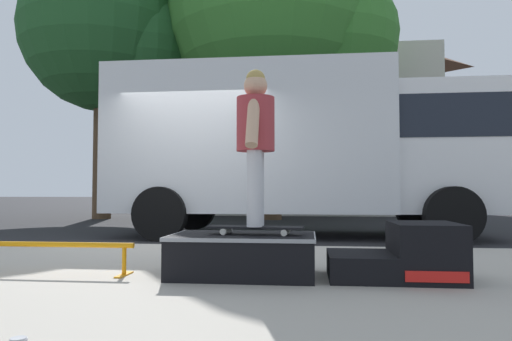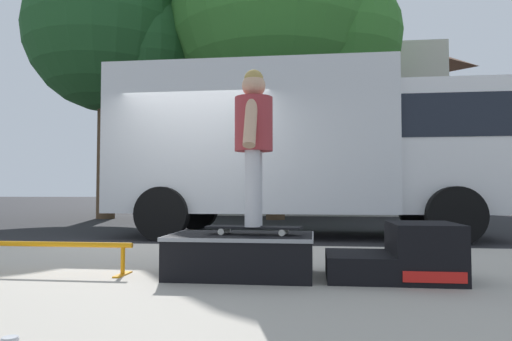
% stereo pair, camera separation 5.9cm
% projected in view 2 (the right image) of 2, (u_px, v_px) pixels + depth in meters
% --- Properties ---
extents(ground_plane, '(140.00, 140.00, 0.00)m').
position_uv_depth(ground_plane, '(176.00, 249.00, 6.73)').
color(ground_plane, black).
extents(sidewalk_slab, '(50.00, 5.00, 0.12)m').
position_uv_depth(sidewalk_slab, '(67.00, 286.00, 3.76)').
color(sidewalk_slab, '#A8A093').
rests_on(sidewalk_slab, ground).
extents(skate_box, '(1.18, 0.75, 0.34)m').
position_uv_depth(skate_box, '(242.00, 253.00, 3.87)').
color(skate_box, black).
rests_on(skate_box, sidewalk_slab).
extents(kicker_ramp, '(1.01, 0.67, 0.45)m').
position_uv_depth(kicker_ramp, '(403.00, 256.00, 3.71)').
color(kicker_ramp, black).
rests_on(kicker_ramp, sidewalk_slab).
extents(grind_rail, '(1.65, 0.28, 0.27)m').
position_uv_depth(grind_rail, '(39.00, 249.00, 4.00)').
color(grind_rail, orange).
rests_on(grind_rail, sidewalk_slab).
extents(skateboard, '(0.80, 0.28, 0.07)m').
position_uv_depth(skateboard, '(254.00, 228.00, 3.86)').
color(skateboard, black).
rests_on(skateboard, skate_box).
extents(skater_kid, '(0.32, 0.67, 1.30)m').
position_uv_depth(skater_kid, '(254.00, 134.00, 3.89)').
color(skater_kid, silver).
rests_on(skater_kid, skateboard).
extents(box_truck, '(6.91, 2.63, 3.05)m').
position_uv_depth(box_truck, '(306.00, 144.00, 8.77)').
color(box_truck, silver).
rests_on(box_truck, ground).
extents(street_tree_main, '(6.84, 6.22, 9.29)m').
position_uv_depth(street_tree_main, '(287.00, 19.00, 14.11)').
color(street_tree_main, brown).
rests_on(street_tree_main, ground).
extents(street_tree_neighbour, '(5.51, 5.01, 8.33)m').
position_uv_depth(street_tree_neighbour, '(117.00, 36.00, 14.62)').
color(street_tree_neighbour, brown).
rests_on(street_tree_neighbour, ground).
extents(house_behind, '(9.54, 8.22, 8.40)m').
position_uv_depth(house_behind, '(315.00, 111.00, 20.02)').
color(house_behind, beige).
rests_on(house_behind, ground).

